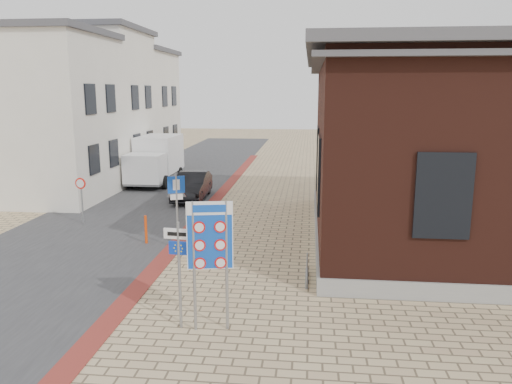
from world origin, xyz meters
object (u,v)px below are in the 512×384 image
at_px(sedan, 192,186).
at_px(box_truck, 156,159).
at_px(parking_sign, 177,198).
at_px(essen_sign, 179,258).
at_px(border_sign, 210,238).
at_px(bollard, 146,230).

bearing_deg(sedan, box_truck, 125.20).
distance_m(box_truck, parking_sign, 12.97).
xyz_separation_m(essen_sign, parking_sign, (-1.58, 5.67, 0.14)).
xyz_separation_m(sedan, border_sign, (3.70, -13.75, 1.50)).
bearing_deg(bollard, parking_sign, -21.07).
relative_size(border_sign, essen_sign, 1.20).
relative_size(sedan, parking_sign, 1.55).
xyz_separation_m(parking_sign, bollard, (-1.30, 0.50, -1.29)).
distance_m(essen_sign, bollard, 6.90).
bearing_deg(sedan, parking_sign, -82.36).
bearing_deg(parking_sign, bollard, 134.19).
distance_m(border_sign, bollard, 7.35).
height_order(box_truck, bollard, box_truck).
distance_m(sedan, essen_sign, 14.07).
xyz_separation_m(border_sign, bollard, (-3.60, 6.19, -1.66)).
relative_size(box_truck, parking_sign, 1.99).
xyz_separation_m(box_truck, essen_sign, (6.11, -17.81, 0.25)).
height_order(border_sign, bollard, border_sign).
bearing_deg(border_sign, parking_sign, 101.12).
distance_m(essen_sign, parking_sign, 5.88).
bearing_deg(border_sign, bollard, 109.28).
xyz_separation_m(essen_sign, bollard, (-2.88, 6.17, -1.16)).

